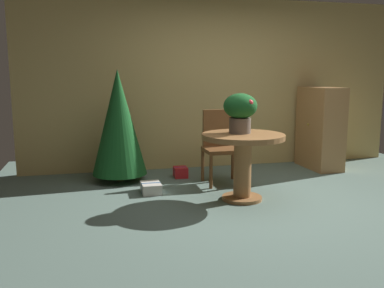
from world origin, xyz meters
TOP-DOWN VIEW (x-y plane):
  - ground_plane at (0.00, 0.00)m, footprint 6.60×6.60m
  - back_wall_panel at (0.00, 2.20)m, footprint 6.00×0.10m
  - round_dining_table at (-0.25, 0.32)m, footprint 0.95×0.95m
  - flower_vase at (-0.26, 0.40)m, footprint 0.39×0.39m
  - wooden_chair_far at (-0.25, 1.17)m, footprint 0.48×0.45m
  - holiday_tree at (-1.57, 1.57)m, footprint 0.74×0.74m
  - gift_box_red at (-0.72, 1.56)m, footprint 0.20×0.23m
  - gift_box_cream at (-1.24, 0.86)m, footprint 0.24×0.31m
  - wooden_cabinet at (1.52, 1.65)m, footprint 0.43×0.82m

SIDE VIEW (x-z plane):
  - ground_plane at x=0.00m, z-range 0.00..0.00m
  - gift_box_cream at x=-1.24m, z-range 0.00..0.13m
  - gift_box_red at x=-0.72m, z-range 0.00..0.15m
  - wooden_chair_far at x=-0.25m, z-range 0.05..1.03m
  - round_dining_table at x=-0.25m, z-range 0.17..0.95m
  - wooden_cabinet at x=1.52m, z-range 0.00..1.26m
  - holiday_tree at x=-1.57m, z-range 0.05..1.57m
  - flower_vase at x=-0.26m, z-range 0.82..1.28m
  - back_wall_panel at x=0.00m, z-range 0.00..2.60m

